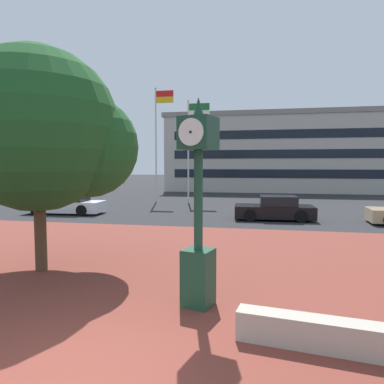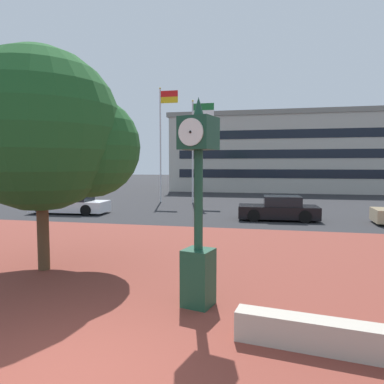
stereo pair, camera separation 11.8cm
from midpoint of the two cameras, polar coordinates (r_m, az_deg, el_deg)
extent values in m
plane|color=#262628|center=(5.68, -20.35, -26.84)|extent=(200.00, 200.00, 0.00)
cube|color=brown|center=(9.09, -5.83, -14.39)|extent=(44.00, 16.22, 0.01)
cube|color=#ADA393|center=(6.38, 22.89, -20.74)|extent=(3.22, 0.86, 0.50)
cube|color=#19422D|center=(7.57, 1.48, -13.54)|extent=(0.70, 0.70, 1.19)
cylinder|color=#19422D|center=(7.24, 1.50, -1.30)|extent=(0.18, 0.18, 2.04)
cube|color=#19422D|center=(7.24, 1.52, 9.37)|extent=(0.80, 0.80, 0.65)
cylinder|color=white|center=(7.54, 2.66, 9.16)|extent=(0.52, 0.17, 0.53)
sphere|color=black|center=(7.56, 2.72, 9.14)|extent=(0.05, 0.05, 0.05)
cylinder|color=white|center=(6.93, 0.29, 9.59)|extent=(0.52, 0.17, 0.53)
sphere|color=black|center=(6.91, 0.21, 9.60)|extent=(0.05, 0.05, 0.05)
cone|color=#19422D|center=(7.30, 1.53, 13.46)|extent=(0.23, 0.23, 0.39)
cylinder|color=#4C3823|center=(10.75, -22.46, -5.71)|extent=(0.32, 0.32, 2.21)
sphere|color=#1E5123|center=(10.64, -22.90, 9.16)|extent=(4.44, 4.44, 4.44)
sphere|color=#1E5123|center=(10.60, -15.78, 6.95)|extent=(2.89, 2.89, 2.89)
cube|color=black|center=(19.55, 13.77, -3.07)|extent=(4.23, 2.02, 0.64)
cube|color=black|center=(19.51, 14.40, -1.45)|extent=(1.98, 1.65, 0.56)
cylinder|color=black|center=(18.67, 10.03, -3.73)|extent=(0.65, 0.25, 0.64)
cylinder|color=black|center=(20.35, 9.97, -3.07)|extent=(0.65, 0.25, 0.64)
cylinder|color=black|center=(18.89, 17.85, -3.79)|extent=(0.65, 0.25, 0.64)
cylinder|color=black|center=(20.54, 17.15, -3.13)|extent=(0.65, 0.25, 0.64)
cube|color=silver|center=(22.76, -18.81, -2.15)|extent=(4.65, 1.97, 0.64)
cube|color=black|center=(22.60, -18.33, -0.76)|extent=(2.18, 1.59, 0.56)
cylinder|color=black|center=(22.79, -22.88, -2.56)|extent=(0.65, 0.26, 0.64)
cylinder|color=black|center=(24.15, -20.89, -2.13)|extent=(0.65, 0.26, 0.64)
cylinder|color=black|center=(21.44, -16.45, -2.81)|extent=(0.65, 0.26, 0.64)
cylinder|color=black|center=(22.88, -14.73, -2.33)|extent=(0.65, 0.26, 0.64)
cylinder|color=silver|center=(28.18, -4.95, 7.32)|extent=(0.12, 0.12, 8.79)
sphere|color=gold|center=(28.76, -5.01, 16.22)|extent=(0.14, 0.14, 0.14)
cube|color=red|center=(28.47, -3.53, 15.44)|extent=(1.36, 0.02, 0.47)
cube|color=gold|center=(28.38, -3.53, 14.51)|extent=(1.36, 0.02, 0.47)
cylinder|color=silver|center=(27.51, 0.24, 6.31)|extent=(0.12, 0.12, 7.74)
sphere|color=gold|center=(27.92, 0.24, 14.39)|extent=(0.14, 0.14, 0.14)
cube|color=#19662D|center=(27.68, 2.01, 13.49)|extent=(1.58, 0.02, 0.52)
cube|color=white|center=(27.60, 2.00, 12.42)|extent=(1.58, 0.02, 0.52)
cube|color=#B2ADA3|center=(43.53, 13.87, 5.71)|extent=(23.82, 11.52, 8.12)
cube|color=gray|center=(43.86, 13.98, 11.34)|extent=(24.29, 11.75, 0.50)
cube|color=black|center=(37.75, 14.07, 2.85)|extent=(21.44, 0.04, 0.90)
cube|color=black|center=(37.75, 14.12, 5.93)|extent=(21.44, 0.04, 0.90)
cube|color=black|center=(37.87, 14.18, 9.00)|extent=(21.44, 0.04, 0.90)
cylinder|color=#4C4C51|center=(25.20, 1.54, 4.00)|extent=(0.14, 0.14, 5.55)
sphere|color=white|center=(25.35, 1.55, 10.62)|extent=(0.36, 0.36, 0.36)
camera|label=1|loc=(0.06, -89.53, 0.04)|focal=33.30mm
camera|label=2|loc=(0.06, 90.47, -0.04)|focal=33.30mm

